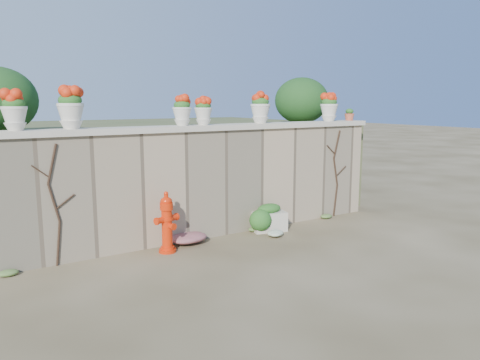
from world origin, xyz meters
TOP-DOWN VIEW (x-y plane):
  - ground at (0.00, 0.00)m, footprint 80.00×80.00m
  - stone_wall at (0.00, 1.80)m, footprint 8.00×0.40m
  - wall_cap at (0.00, 1.80)m, footprint 8.10×0.52m
  - raised_fill at (0.00, 5.00)m, footprint 9.00×6.00m
  - back_shrub_right at (3.40, 3.00)m, footprint 1.30×1.30m
  - vine_left at (-2.67, 1.58)m, footprint 0.60×0.04m
  - vine_right at (3.23, 1.58)m, footprint 0.60×0.04m
  - fire_hydrant at (-0.97, 1.26)m, footprint 0.45×0.32m
  - planter_box at (1.27, 1.40)m, footprint 0.73×0.54m
  - green_shrub at (1.13, 1.39)m, footprint 0.61×0.55m
  - magenta_clump at (-0.52, 1.43)m, footprint 1.02×0.68m
  - white_flowers at (1.08, 0.95)m, footprint 0.44×0.35m
  - urn_pot_0 at (-3.11, 1.80)m, footprint 0.37×0.37m
  - urn_pot_1 at (-2.31, 1.80)m, footprint 0.41×0.41m
  - urn_pot_2 at (-0.39, 1.80)m, footprint 0.34×0.34m
  - urn_pot_3 at (0.04, 1.80)m, footprint 0.33×0.33m
  - urn_pot_4 at (1.32, 1.80)m, footprint 0.39×0.39m
  - urn_pot_5 at (3.17, 1.80)m, footprint 0.38×0.38m
  - terracotta_pot at (3.80, 1.80)m, footprint 0.22×0.22m

SIDE VIEW (x-z plane):
  - ground at x=0.00m, z-range 0.00..0.00m
  - white_flowers at x=1.08m, z-range 0.00..0.16m
  - magenta_clump at x=-0.52m, z-range 0.00..0.27m
  - planter_box at x=1.27m, z-range -0.02..0.52m
  - green_shrub at x=1.13m, z-range 0.00..0.58m
  - fire_hydrant at x=-0.97m, z-range 0.00..1.04m
  - vine_left at x=-2.67m, z-range 0.04..1.94m
  - vine_right at x=3.23m, z-range 0.04..1.94m
  - stone_wall at x=0.00m, z-range 0.00..2.00m
  - raised_fill at x=0.00m, z-range 0.00..2.00m
  - wall_cap at x=0.00m, z-range 2.00..2.10m
  - terracotta_pot at x=3.80m, z-range 2.09..2.35m
  - urn_pot_3 at x=0.04m, z-range 2.10..2.61m
  - urn_pot_2 at x=-0.39m, z-range 2.10..2.62m
  - urn_pot_0 at x=-3.11m, z-range 2.10..2.67m
  - urn_pot_5 at x=3.17m, z-range 2.10..2.70m
  - urn_pot_4 at x=1.32m, z-range 2.10..2.71m
  - urn_pot_1 at x=-2.31m, z-range 2.10..2.74m
  - back_shrub_right at x=3.40m, z-range 2.00..3.10m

